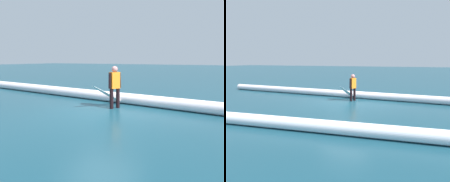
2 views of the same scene
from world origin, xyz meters
TOP-DOWN VIEW (x-y plane):
  - ground_plane at (0.00, 0.00)m, footprint 132.50×132.50m
  - surfer at (-0.09, -0.74)m, footprint 0.33×0.51m
  - surfboard at (0.29, -0.92)m, footprint 0.52×1.79m
  - wave_crest_foreground at (0.77, -1.78)m, footprint 18.32×1.63m
  - wave_crest_midground at (-0.47, 5.33)m, footprint 21.95×1.98m

SIDE VIEW (x-z plane):
  - ground_plane at x=0.00m, z-range 0.00..0.00m
  - wave_crest_foreground at x=0.77m, z-range 0.00..0.43m
  - wave_crest_midground at x=-0.47m, z-range 0.00..0.44m
  - surfboard at x=0.29m, z-range -0.02..0.89m
  - surfer at x=-0.09m, z-range 0.09..1.62m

